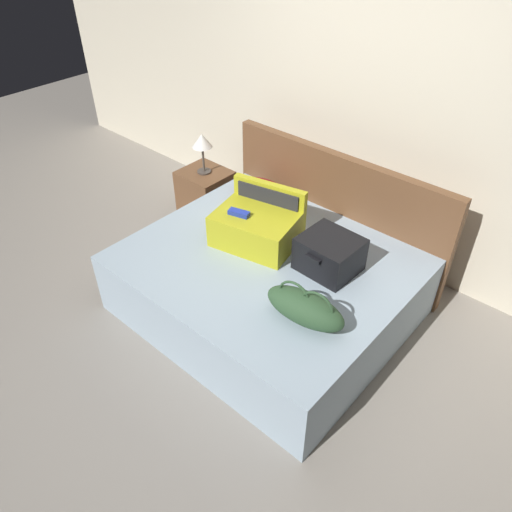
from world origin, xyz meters
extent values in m
plane|color=gray|center=(0.00, 0.00, 0.00)|extent=(12.00, 12.00, 0.00)
cube|color=beige|center=(0.00, 1.65, 1.30)|extent=(8.00, 0.10, 2.60)
cube|color=#99ADBC|center=(0.00, 0.40, 0.25)|extent=(1.96, 1.67, 0.51)
cube|color=brown|center=(0.00, 1.27, 0.50)|extent=(2.00, 0.08, 1.00)
cube|color=gold|center=(-0.19, 0.48, 0.63)|extent=(0.66, 0.52, 0.25)
cube|color=#28282D|center=(-0.19, 0.48, 0.67)|extent=(0.58, 0.45, 0.18)
cube|color=#1E33A5|center=(-0.28, 0.41, 0.77)|extent=(0.17, 0.10, 0.04)
cube|color=gold|center=(-0.24, 0.70, 0.71)|extent=(0.59, 0.18, 0.40)
cube|color=#28282D|center=(-0.23, 0.67, 0.71)|extent=(0.49, 0.12, 0.34)
cube|color=black|center=(0.39, 0.60, 0.60)|extent=(0.40, 0.37, 0.19)
cube|color=#28282D|center=(0.39, 0.60, 0.63)|extent=(0.36, 0.32, 0.13)
cube|color=black|center=(0.32, 0.56, 0.72)|extent=(0.08, 0.10, 0.05)
cube|color=black|center=(0.39, 0.60, 0.73)|extent=(0.40, 0.37, 0.06)
cube|color=black|center=(0.38, 0.41, 0.70)|extent=(0.12, 0.03, 0.02)
ellipsoid|color=#2D4C2D|center=(0.57, 0.08, 0.61)|extent=(0.55, 0.27, 0.20)
torus|color=#2D4C2D|center=(0.49, 0.08, 0.67)|extent=(0.22, 0.04, 0.22)
torus|color=#2D4C2D|center=(0.65, 0.09, 0.67)|extent=(0.22, 0.04, 0.22)
ellipsoid|color=maroon|center=(-0.57, 1.00, 0.59)|extent=(0.54, 0.35, 0.16)
cube|color=brown|center=(-1.26, 0.98, 0.26)|extent=(0.44, 0.40, 0.52)
cylinder|color=#3F3833|center=(-1.26, 0.98, 0.53)|extent=(0.13, 0.13, 0.01)
cylinder|color=#4C443D|center=(-1.26, 0.98, 0.66)|extent=(0.02, 0.02, 0.24)
cone|color=white|center=(-1.26, 0.98, 0.84)|extent=(0.18, 0.18, 0.12)
camera|label=1|loc=(1.77, -1.74, 2.72)|focal=34.52mm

